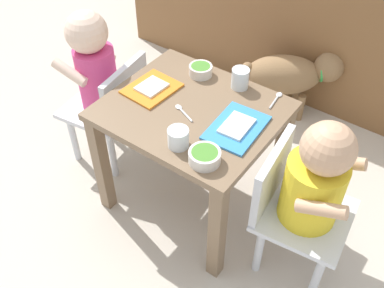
% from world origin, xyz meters
% --- Properties ---
extents(ground_plane, '(7.00, 7.00, 0.00)m').
position_xyz_m(ground_plane, '(0.00, 0.00, 0.00)').
color(ground_plane, beige).
extents(dining_table, '(0.56, 0.49, 0.47)m').
position_xyz_m(dining_table, '(0.00, 0.00, 0.38)').
color(dining_table, '#7A6047').
rests_on(dining_table, ground).
extents(seated_child_left, '(0.31, 0.31, 0.67)m').
position_xyz_m(seated_child_left, '(-0.44, 0.01, 0.42)').
color(seated_child_left, silver).
rests_on(seated_child_left, ground).
extents(seated_child_right, '(0.31, 0.31, 0.63)m').
position_xyz_m(seated_child_right, '(0.44, -0.01, 0.40)').
color(seated_child_right, silver).
rests_on(seated_child_right, ground).
extents(dog, '(0.43, 0.36, 0.33)m').
position_xyz_m(dog, '(0.04, 0.71, 0.22)').
color(dog, olive).
rests_on(dog, ground).
extents(food_tray_left, '(0.16, 0.18, 0.02)m').
position_xyz_m(food_tray_left, '(-0.17, 0.00, 0.48)').
color(food_tray_left, orange).
rests_on(food_tray_left, dining_table).
extents(food_tray_right, '(0.16, 0.22, 0.02)m').
position_xyz_m(food_tray_right, '(0.17, 0.00, 0.48)').
color(food_tray_right, '#388CD8').
rests_on(food_tray_right, dining_table).
extents(water_cup_left, '(0.06, 0.06, 0.06)m').
position_xyz_m(water_cup_left, '(0.07, -0.17, 0.50)').
color(water_cup_left, white).
rests_on(water_cup_left, dining_table).
extents(water_cup_right, '(0.06, 0.06, 0.07)m').
position_xyz_m(water_cup_right, '(0.07, 0.19, 0.50)').
color(water_cup_right, white).
rests_on(water_cup_right, dining_table).
extents(cereal_bowl_right_side, '(0.08, 0.08, 0.04)m').
position_xyz_m(cereal_bowl_right_side, '(-0.09, 0.17, 0.49)').
color(cereal_bowl_right_side, silver).
rests_on(cereal_bowl_right_side, dining_table).
extents(cereal_bowl_left_side, '(0.09, 0.09, 0.04)m').
position_xyz_m(cereal_bowl_left_side, '(0.17, -0.18, 0.49)').
color(cereal_bowl_left_side, silver).
rests_on(cereal_bowl_left_side, dining_table).
extents(spoon_by_left_tray, '(0.10, 0.05, 0.01)m').
position_xyz_m(spoon_by_left_tray, '(-0.01, -0.03, 0.47)').
color(spoon_by_left_tray, silver).
rests_on(spoon_by_left_tray, dining_table).
extents(spoon_by_right_tray, '(0.02, 0.10, 0.01)m').
position_xyz_m(spoon_by_right_tray, '(0.20, 0.20, 0.47)').
color(spoon_by_right_tray, silver).
rests_on(spoon_by_right_tray, dining_table).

